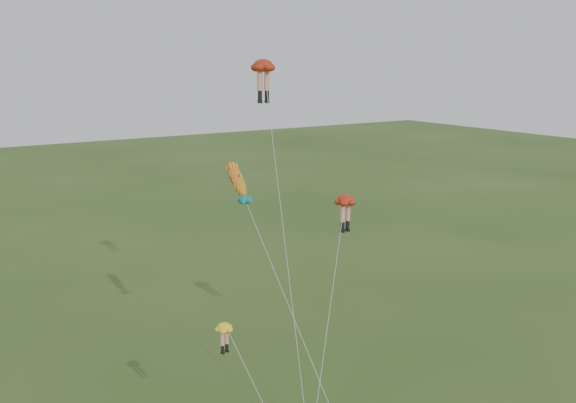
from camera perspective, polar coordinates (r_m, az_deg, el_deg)
legs_kite_red_high at (r=43.12m, az=-2.18°, el=11.40°), size 4.83×12.24×22.08m
legs_kite_red_mid at (r=42.38m, az=5.10°, el=-0.36°), size 7.83×6.95×13.37m
legs_kite_yellow at (r=33.87m, az=-5.36°, el=-11.90°), size 3.12×5.09×8.79m
fish_kite at (r=40.04m, az=-4.50°, el=1.84°), size 2.21×12.21×15.98m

